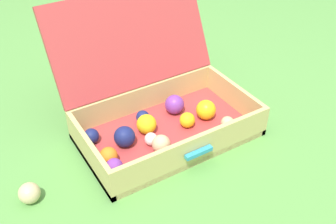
% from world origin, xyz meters
% --- Properties ---
extents(ground_plane, '(16.00, 16.00, 0.00)m').
position_xyz_m(ground_plane, '(0.00, 0.00, 0.00)').
color(ground_plane, '#569342').
extents(open_suitcase, '(0.68, 0.60, 0.49)m').
position_xyz_m(open_suitcase, '(-0.03, 0.08, 0.11)').
color(open_suitcase, '#B23838').
rests_on(open_suitcase, ground).
extents(stray_ball_on_grass, '(0.07, 0.07, 0.07)m').
position_xyz_m(stray_ball_on_grass, '(-0.59, -0.04, 0.04)').
color(stray_ball_on_grass, '#D1B784').
rests_on(stray_ball_on_grass, ground).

